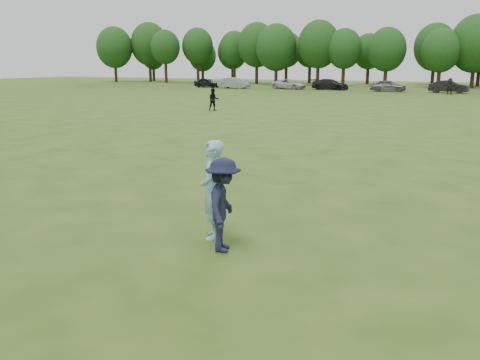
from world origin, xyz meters
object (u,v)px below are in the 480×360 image
Objects in this scene: car_c at (289,84)px; car_e at (388,86)px; defender at (223,205)px; player_far_a at (214,100)px; car_a at (207,83)px; car_b at (234,83)px; car_d at (330,84)px; thrower at (212,190)px; player_far_d at (450,86)px; car_f at (449,87)px.

car_e is at bearing -84.99° from car_c.
player_far_a is (-14.53, 25.97, -0.06)m from defender.
car_a is 0.87× the size of car_b.
car_d is at bearing -4.11° from defender.
car_b is (4.92, -0.95, 0.08)m from car_a.
defender is 0.37× the size of car_c.
car_b reaches higher than car_e.
thrower is 1.08× the size of player_far_d.
defender is 0.96× the size of player_far_d.
car_d is at bearing -84.76° from car_a.
thrower reaches higher than car_d.
car_f reaches higher than car_e.
player_far_d is 0.39× the size of car_c.
player_far_a is 35.64m from car_b.
car_d is (-14.85, 59.96, -0.28)m from thrower.
car_b is 13.87m from car_d.
player_far_d is at bearing -98.76° from car_d.
car_f reaches higher than car_c.
player_far_d is 29.26m from car_b.
player_far_a reaches higher than car_e.
thrower is at bearing -175.18° from car_e.
player_far_d is at bearing -113.38° from car_e.
thrower is 62.98m from car_c.
car_c is (-21.24, 3.66, -0.26)m from player_far_d.
thrower reaches higher than car_c.
thrower is 0.46× the size of car_e.
car_f is (-0.26, 59.50, -0.15)m from defender.
car_f is at bearing -18.12° from defender.
player_far_d is 0.41× the size of car_f.
car_c is at bearing 93.30° from car_f.
car_e is (7.93, -1.15, 0.02)m from car_d.
car_b is at bearing 161.71° from player_far_d.
player_far_d is (0.61, 55.84, -0.07)m from thrower.
car_e is at bearing 95.87° from car_f.
car_c is at bearing -85.29° from car_a.
car_e is (26.57, -0.07, 0.06)m from car_a.
car_a is at bearing 81.75° from player_far_a.
defender reaches higher than player_far_a.
player_far_a is 0.36× the size of car_b.
defender is 56.41m from player_far_d.
car_d is at bearing 52.95° from player_far_a.
car_d is at bearing 169.19° from thrower.
car_c is at bearing -75.24° from car_b.
car_a is 0.89× the size of car_f.
car_a is at bearing 100.71° from car_c.
player_far_a is 33.75m from player_far_d.
player_far_a is 0.38× the size of car_e.
car_d is (-15.39, 60.52, -0.18)m from defender.
car_d is (-15.46, 4.12, -0.21)m from player_far_d.
defender is at bearing -174.88° from car_f.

